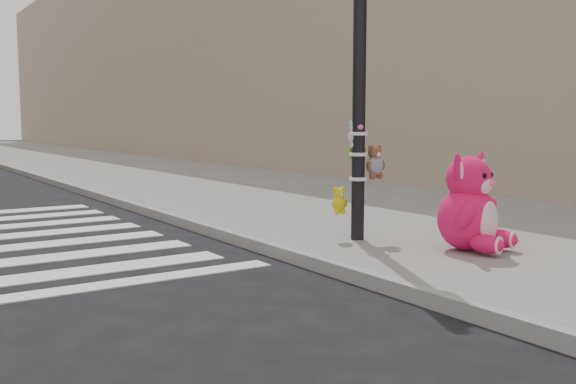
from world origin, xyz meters
TOP-DOWN VIEW (x-y plane):
  - ground at (0.00, 0.00)m, footprint 120.00×120.00m
  - sidewalk_near at (5.00, 10.00)m, footprint 7.00×80.00m
  - curb_edge at (1.55, 10.00)m, footprint 0.12×80.00m
  - bld_near at (10.50, 20.00)m, footprint 5.00×60.00m
  - signal_pole at (2.63, 1.82)m, footprint 0.68×0.50m
  - pink_bunny at (3.21, 0.57)m, footprint 0.89×0.98m
  - red_teddy at (3.40, 0.50)m, footprint 0.14×0.10m

SIDE VIEW (x-z plane):
  - ground at x=0.00m, z-range 0.00..0.00m
  - sidewalk_near at x=5.00m, z-range 0.00..0.14m
  - curb_edge at x=1.55m, z-range -0.01..0.15m
  - red_teddy at x=3.40m, z-range 0.14..0.34m
  - pink_bunny at x=3.21m, z-range 0.04..1.17m
  - signal_pole at x=2.63m, z-range -0.21..3.79m
  - bld_near at x=10.50m, z-range 0.00..10.00m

